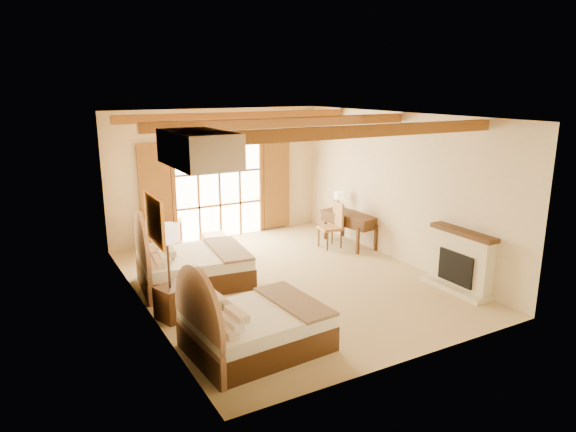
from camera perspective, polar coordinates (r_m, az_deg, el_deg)
floor at (r=10.22m, az=-0.17°, el=-7.13°), size 7.00×7.00×0.00m
wall_back at (r=12.86m, az=-7.78°, el=4.63°), size 5.50×0.00×5.50m
wall_left at (r=8.79m, az=-16.07°, el=-0.32°), size 0.00×7.00×7.00m
wall_right at (r=11.31m, az=12.12°, el=3.11°), size 0.00×7.00×7.00m
ceiling at (r=9.53m, az=-0.19°, el=11.09°), size 7.00×7.00×0.00m
ceiling_beams at (r=9.53m, az=-0.19°, el=10.37°), size 5.39×4.60×0.18m
french_doors at (r=12.87m, az=-7.63°, el=3.06°), size 3.95×0.08×2.60m
fireplace at (r=10.11m, az=18.60°, el=-5.06°), size 0.46×1.40×1.16m
painting at (r=8.06m, az=-14.57°, el=-0.43°), size 0.06×0.95×0.75m
canopy_valance at (r=6.74m, az=-9.93°, el=7.40°), size 0.70×1.40×0.45m
bed_near at (r=7.55m, az=-4.45°, el=-12.13°), size 2.01×1.58×1.26m
bed_far at (r=10.02m, az=-11.15°, el=-5.41°), size 2.16×1.72×1.33m
nightstand at (r=8.73m, az=-12.63°, el=-9.37°), size 0.60×0.60×0.56m
floor_lamp at (r=8.33m, az=-13.30°, el=-2.55°), size 0.34×0.34×1.62m
armchair at (r=12.17m, az=-13.74°, el=-2.19°), size 1.05×1.06×0.73m
ottoman at (r=12.14m, az=-8.21°, el=-2.84°), size 0.59×0.59×0.37m
desk at (r=12.39m, az=6.89°, el=-1.32°), size 0.89×1.54×0.78m
desk_chair at (r=12.17m, az=4.79°, el=-1.95°), size 0.54×0.54×1.08m
desk_lamp at (r=12.61m, az=5.64°, el=2.24°), size 0.22×0.22×0.44m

